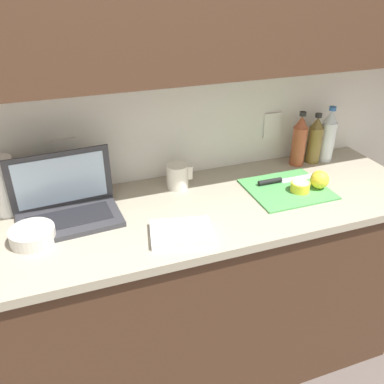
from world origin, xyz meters
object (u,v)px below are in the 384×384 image
bottle_oil_tall (315,140)px  laptop (66,204)px  bottle_water_clear (328,136)px  lemon_half_cut (300,187)px  lemon_whole_beside (320,180)px  paper_towel_roll (3,186)px  bowl_white (33,235)px  knife (277,181)px  measuring_cup (178,176)px  cutting_board (287,189)px  bottle_green_soda (299,141)px

bottle_oil_tall → laptop: bearing=-174.5°
laptop → bottle_water_clear: bearing=1.3°
lemon_half_cut → bottle_water_clear: bearing=39.5°
lemon_whole_beside → paper_towel_roll: size_ratio=0.35×
lemon_whole_beside → bowl_white: lemon_whole_beside is taller
laptop → lemon_half_cut: laptop is taller
laptop → knife: 0.89m
bowl_white → measuring_cup: bearing=19.4°
knife → lemon_half_cut: bearing=-63.7°
bowl_white → knife: bearing=4.8°
measuring_cup → paper_towel_roll: (-0.69, 0.03, 0.06)m
lemon_whole_beside → cutting_board: bearing=161.5°
lemon_half_cut → paper_towel_roll: 1.19m
cutting_board → lemon_whole_beside: size_ratio=4.27×
lemon_whole_beside → paper_towel_roll: paper_towel_roll is taller
lemon_whole_beside → bottle_oil_tall: bearing=61.3°
lemon_whole_beside → laptop: bearing=172.3°
lemon_half_cut → lemon_whole_beside: size_ratio=1.01×
lemon_half_cut → lemon_whole_beside: 0.09m
cutting_board → lemon_half_cut: size_ratio=4.21×
bowl_white → bottle_water_clear: bearing=9.8°
knife → paper_towel_roll: bearing=172.3°
laptop → lemon_whole_beside: bearing=-11.6°
knife → paper_towel_roll: (-1.11, 0.15, 0.10)m
knife → bowl_white: size_ratio=1.84×
bowl_white → paper_towel_roll: size_ratio=0.69×
bottle_oil_tall → bottle_water_clear: (0.07, 0.00, 0.01)m
measuring_cup → bowl_white: size_ratio=0.74×
bottle_oil_tall → lemon_half_cut: bearing=-132.7°
laptop → bottle_green_soda: size_ratio=1.50×
cutting_board → measuring_cup: 0.47m
cutting_board → bottle_oil_tall: (0.27, 0.21, 0.11)m
cutting_board → bowl_white: 1.03m
paper_towel_roll → bottle_green_soda: bearing=-0.2°
bottle_green_soda → knife: bearing=-141.9°
laptop → cutting_board: bearing=-10.0°
bottle_green_soda → paper_towel_roll: bearing=179.8°
lemon_half_cut → lemon_whole_beside: (0.09, -0.00, 0.02)m
lemon_half_cut → bottle_green_soda: (0.14, 0.25, 0.09)m
lemon_half_cut → paper_towel_roll: (-1.16, 0.25, 0.08)m
lemon_half_cut → bowl_white: bearing=179.3°
paper_towel_roll → bottle_water_clear: bearing=-0.2°
lemon_half_cut → cutting_board: bearing=132.0°
knife → bottle_green_soda: bearing=38.3°
lemon_whole_beside → paper_towel_roll: 1.28m
cutting_board → bottle_green_soda: bottle_green_soda is taller
laptop → bottle_oil_tall: 1.18m
cutting_board → bowl_white: size_ratio=2.16×
laptop → bottle_oil_tall: bottle_oil_tall is taller
laptop → measuring_cup: 0.48m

